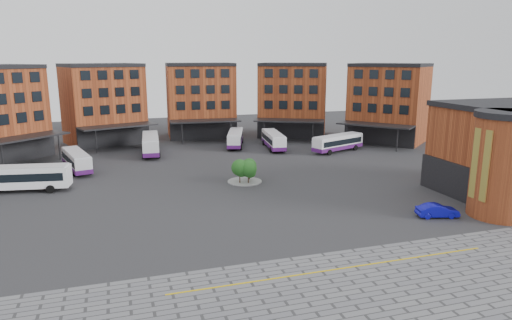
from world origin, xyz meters
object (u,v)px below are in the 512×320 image
object	(u,v)px
bus_a	(21,177)
bus_e	(273,140)
blue_car	(437,211)
bus_b	(77,160)
bus_f	(338,143)
tree_island	(246,169)
bus_d	(235,138)
bus_c	(151,144)

from	to	relation	value
bus_a	bus_e	distance (m)	40.63
bus_e	blue_car	world-z (taller)	bus_e
bus_b	bus_e	bearing A→B (deg)	-2.52
bus_e	bus_f	xyz separation A→B (m)	(9.56, -5.75, -0.00)
bus_a	bus_b	distance (m)	10.57
bus_e	bus_f	bearing A→B (deg)	-23.43
tree_island	bus_d	distance (m)	24.44
bus_f	blue_car	distance (m)	32.84
bus_f	bus_d	bearing A→B (deg)	-142.96
bus_c	blue_car	bearing A→B (deg)	-53.87
bus_d	blue_car	bearing A→B (deg)	-58.84
bus_b	blue_car	world-z (taller)	bus_b
bus_d	bus_e	distance (m)	7.06
tree_island	bus_b	xyz separation A→B (m)	(-21.04, 13.18, -0.28)
tree_island	bus_c	bearing A→B (deg)	114.92
tree_island	bus_e	world-z (taller)	tree_island
bus_a	blue_car	bearing A→B (deg)	-109.27
bus_b	bus_c	xyz separation A→B (m)	(10.92, 8.59, 0.19)
bus_d	bus_e	bearing A→B (deg)	-15.53
bus_f	blue_car	size ratio (longest dim) A/B	2.52
bus_d	blue_car	size ratio (longest dim) A/B	2.49
bus_b	bus_c	size ratio (longest dim) A/B	0.90
tree_island	bus_a	distance (m)	26.93
bus_a	bus_c	size ratio (longest dim) A/B	1.00
tree_island	blue_car	world-z (taller)	tree_island
tree_island	blue_car	xyz separation A→B (m)	(14.79, -18.06, -1.10)
bus_b	bus_f	distance (m)	41.42
bus_a	bus_f	bearing A→B (deg)	-68.87
tree_island	bus_a	world-z (taller)	tree_island
blue_car	bus_f	bearing A→B (deg)	4.52
bus_b	bus_c	bearing A→B (deg)	23.52
bus_c	bus_d	world-z (taller)	bus_c
bus_b	bus_a	bearing A→B (deg)	-136.44
tree_island	blue_car	size ratio (longest dim) A/B	1.07
bus_d	bus_f	world-z (taller)	bus_f
bus_b	tree_island	bearing A→B (deg)	-46.74
bus_e	bus_a	bearing A→B (deg)	-149.46
bus_a	bus_c	distance (m)	24.09
bus_a	bus_d	world-z (taller)	bus_a
bus_b	blue_car	distance (m)	47.54
tree_island	bus_e	size ratio (longest dim) A/B	0.42
bus_e	blue_car	distance (m)	38.32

